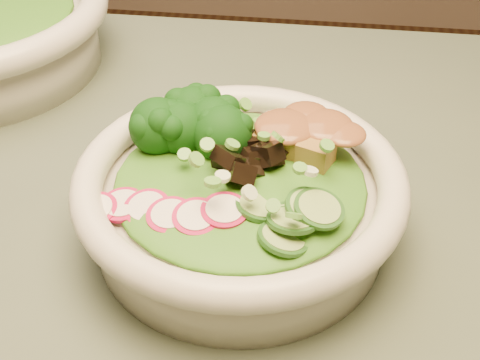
# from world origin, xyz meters

# --- Properties ---
(salad_bowl) EXTENTS (0.24, 0.24, 0.06)m
(salad_bowl) POSITION_xyz_m (-0.15, 0.04, 0.78)
(salad_bowl) COLOR silver
(salad_bowl) RESTS_ON dining_table
(lettuce_bed) EXTENTS (0.18, 0.18, 0.02)m
(lettuce_bed) POSITION_xyz_m (-0.15, 0.04, 0.80)
(lettuce_bed) COLOR #1E6114
(lettuce_bed) RESTS_ON salad_bowl
(broccoli_florets) EXTENTS (0.09, 0.08, 0.04)m
(broccoli_florets) POSITION_xyz_m (-0.19, 0.08, 0.82)
(broccoli_florets) COLOR black
(broccoli_florets) RESTS_ON salad_bowl
(radish_slices) EXTENTS (0.10, 0.06, 0.02)m
(radish_slices) POSITION_xyz_m (-0.19, -0.00, 0.81)
(radish_slices) COLOR #B20D41
(radish_slices) RESTS_ON salad_bowl
(cucumber_slices) EXTENTS (0.08, 0.08, 0.03)m
(cucumber_slices) POSITION_xyz_m (-0.11, -0.00, 0.81)
(cucumber_slices) COLOR #A2C76E
(cucumber_slices) RESTS_ON salad_bowl
(mushroom_heap) EXTENTS (0.08, 0.08, 0.04)m
(mushroom_heap) POSITION_xyz_m (-0.15, 0.05, 0.82)
(mushroom_heap) COLOR black
(mushroom_heap) RESTS_ON salad_bowl
(tofu_cubes) EXTENTS (0.09, 0.07, 0.03)m
(tofu_cubes) POSITION_xyz_m (-0.11, 0.08, 0.81)
(tofu_cubes) COLOR olive
(tofu_cubes) RESTS_ON salad_bowl
(peanut_sauce) EXTENTS (0.06, 0.05, 0.01)m
(peanut_sauce) POSITION_xyz_m (-0.11, 0.08, 0.82)
(peanut_sauce) COLOR brown
(peanut_sauce) RESTS_ON tofu_cubes
(scallion_garnish) EXTENTS (0.17, 0.17, 0.02)m
(scallion_garnish) POSITION_xyz_m (-0.15, 0.04, 0.82)
(scallion_garnish) COLOR #5FA53A
(scallion_garnish) RESTS_ON salad_bowl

